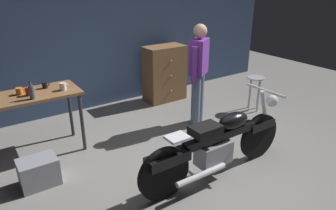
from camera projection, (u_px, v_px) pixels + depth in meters
ground_plane at (196, 168)px, 4.07m from camera, size 12.00×12.00×0.00m
back_wall at (102, 23)px, 5.62m from camera, size 8.00×0.12×3.10m
workbench at (29, 102)px, 4.11m from camera, size 1.30×0.64×0.90m
motorcycle at (218, 144)px, 3.76m from camera, size 2.19×0.60×1.00m
person_standing at (199, 71)px, 4.98m from camera, size 0.49×0.39×1.67m
shop_stool at (255, 84)px, 5.68m from camera, size 0.32×0.32×0.64m
wooden_dresser at (164, 73)px, 6.16m from camera, size 0.80×0.47×1.10m
storage_bin at (39, 172)px, 3.69m from camera, size 0.44×0.32×0.34m
mug_black_matte at (45, 85)px, 4.27m from camera, size 0.10×0.07×0.09m
mug_orange_travel at (19, 91)px, 4.04m from camera, size 0.12×0.08×0.09m
mug_red_diner at (29, 91)px, 4.00m from camera, size 0.12×0.08×0.11m
mug_white_ceramic at (63, 86)px, 4.19m from camera, size 0.12×0.09×0.10m
bottle at (32, 92)px, 3.87m from camera, size 0.06×0.06×0.24m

